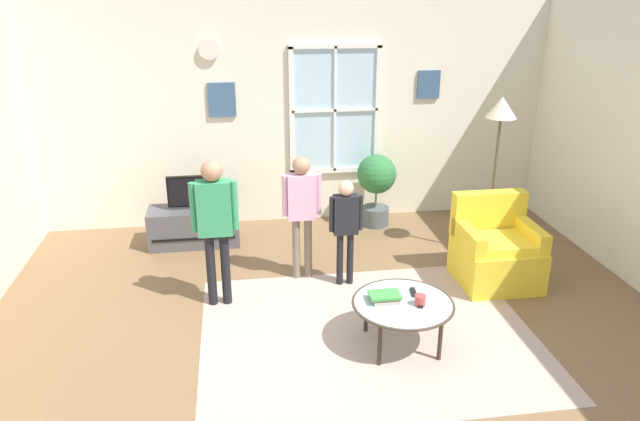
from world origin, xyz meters
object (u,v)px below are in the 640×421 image
at_px(armchair, 496,251).
at_px(person_black_shirt, 346,221).
at_px(cup, 420,300).
at_px(remote_near_books, 420,303).
at_px(book_stack, 385,297).
at_px(person_pink_shirt, 302,204).
at_px(tv_stand, 194,226).
at_px(coffee_table, 403,305).
at_px(remote_near_cup, 414,292).
at_px(person_green_shirt, 215,217).
at_px(potted_plant_by_window, 376,182).
at_px(floor_lamp, 500,124).
at_px(television, 192,192).

bearing_deg(armchair, person_black_shirt, 174.40).
distance_m(cup, remote_near_books, 0.04).
bearing_deg(book_stack, person_pink_shirt, 112.15).
relative_size(tv_stand, coffee_table, 1.21).
distance_m(book_stack, cup, 0.29).
bearing_deg(tv_stand, coffee_table, -52.65).
height_order(book_stack, person_black_shirt, person_black_shirt).
xyz_separation_m(remote_near_cup, person_green_shirt, (-1.64, 0.79, 0.47)).
bearing_deg(remote_near_cup, coffee_table, -133.82).
distance_m(armchair, potted_plant_by_window, 1.86).
relative_size(cup, floor_lamp, 0.05).
bearing_deg(television, book_stack, -54.30).
relative_size(tv_stand, remote_near_cup, 7.33).
bearing_deg(potted_plant_by_window, tv_stand, -173.41).
relative_size(cup, person_green_shirt, 0.06).
xyz_separation_m(coffee_table, cup, (0.12, -0.06, 0.07)).
distance_m(book_stack, remote_near_cup, 0.29).
height_order(coffee_table, remote_near_cup, remote_near_cup).
xyz_separation_m(book_stack, person_black_shirt, (-0.12, 1.09, 0.25)).
bearing_deg(coffee_table, remote_near_books, -19.86).
distance_m(armchair, remote_near_cup, 1.42).
relative_size(television, remote_near_cup, 3.88).
height_order(television, person_green_shirt, person_green_shirt).
relative_size(remote_near_cup, person_black_shirt, 0.13).
distance_m(remote_near_cup, person_green_shirt, 1.88).
relative_size(cup, remote_near_cup, 0.64).
bearing_deg(floor_lamp, person_pink_shirt, -172.18).
xyz_separation_m(remote_near_cup, person_pink_shirt, (-0.80, 1.22, 0.39)).
bearing_deg(remote_near_books, remote_near_cup, 90.12).
xyz_separation_m(remote_near_books, person_pink_shirt, (-0.80, 1.40, 0.39)).
bearing_deg(television, person_black_shirt, -38.52).
relative_size(tv_stand, person_green_shirt, 0.72).
height_order(television, cup, television).
relative_size(cup, person_pink_shirt, 0.07).
bearing_deg(tv_stand, remote_near_cup, -49.10).
distance_m(television, book_stack, 2.87).
height_order(television, person_pink_shirt, person_pink_shirt).
height_order(person_green_shirt, person_pink_shirt, person_green_shirt).
relative_size(coffee_table, book_stack, 3.33).
height_order(tv_stand, person_pink_shirt, person_pink_shirt).
bearing_deg(person_black_shirt, person_green_shirt, -170.03).
bearing_deg(floor_lamp, remote_near_books, -128.07).
bearing_deg(person_pink_shirt, book_stack, -67.85).
bearing_deg(remote_near_books, person_black_shirt, 108.46).
xyz_separation_m(book_stack, person_pink_shirt, (-0.53, 1.30, 0.37)).
relative_size(remote_near_books, person_pink_shirt, 0.11).
height_order(book_stack, floor_lamp, floor_lamp).
xyz_separation_m(television, potted_plant_by_window, (2.21, 0.26, -0.08)).
bearing_deg(remote_near_books, person_green_shirt, 149.37).
distance_m(person_black_shirt, person_pink_shirt, 0.47).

